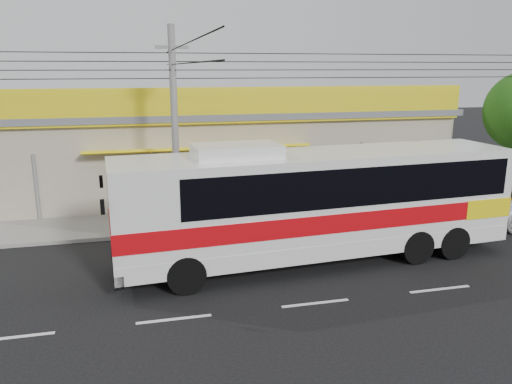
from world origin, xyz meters
TOP-DOWN VIEW (x-y plane):
  - ground at (0.00, 0.00)m, footprint 120.00×120.00m
  - sidewalk at (0.00, 6.00)m, footprint 30.00×3.20m
  - lane_markings at (0.00, -2.50)m, footprint 50.00×0.12m
  - storefront_building at (-0.01, 11.54)m, footprint 22.60×9.20m
  - coach_bus at (1.37, 0.64)m, footprint 13.80×3.81m
  - utility_pole at (-3.29, 4.20)m, footprint 34.00×14.00m

SIDE VIEW (x-z plane):
  - ground at x=0.00m, z-range 0.00..0.00m
  - lane_markings at x=0.00m, z-range -0.01..0.01m
  - sidewalk at x=0.00m, z-range 0.00..0.15m
  - coach_bus at x=1.37m, z-range 0.15..4.35m
  - storefront_building at x=-0.01m, z-range -0.55..5.15m
  - utility_pole at x=-3.29m, z-range 2.62..10.69m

